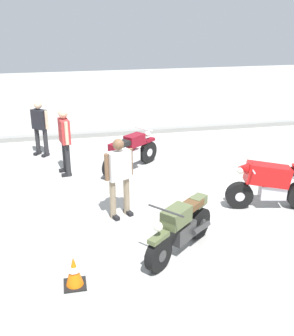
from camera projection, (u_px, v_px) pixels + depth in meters
ground_plane at (163, 187)px, 10.07m from camera, size 40.00×40.00×0.00m
curb_edge at (132, 132)px, 14.22m from camera, size 14.00×0.30×0.15m
motorcycle_red_sportbike at (271, 183)px, 8.80m from camera, size 1.95×0.75×1.14m
motorcycle_maroon_cruiser at (130, 152)px, 10.91m from camera, size 1.71×1.39×1.09m
motorcycle_olive_vintage at (181, 228)px, 7.22m from camera, size 1.57×1.41×1.07m
person_in_red_shirt at (65, 137)px, 10.48m from camera, size 0.38×0.68×1.77m
person_in_black_shirt at (40, 125)px, 11.89m from camera, size 0.56×0.52×1.64m
person_in_white_shirt at (119, 173)px, 8.32m from camera, size 0.64×0.45×1.72m
traffic_cone at (74, 272)px, 6.41m from camera, size 0.36×0.36×0.53m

